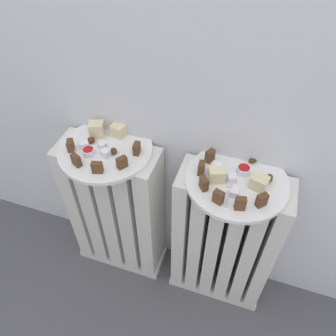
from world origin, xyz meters
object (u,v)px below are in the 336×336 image
radiator_right (223,242)px  plate_right (237,181)px  fork (228,192)px  plate_left (105,150)px  jam_bowl_left (88,151)px  jam_bowl_right (244,170)px  radiator_left (117,212)px

radiator_right → plate_right: 0.30m
radiator_right → fork: 0.31m
radiator_right → fork: size_ratio=6.44×
plate_left → jam_bowl_left: (-0.03, -0.04, 0.02)m
plate_left → jam_bowl_right: (0.39, 0.03, 0.02)m
radiator_left → jam_bowl_left: (-0.03, -0.04, 0.31)m
plate_right → jam_bowl_right: (0.01, 0.03, 0.02)m
plate_left → jam_bowl_right: jam_bowl_right is taller
jam_bowl_left → jam_bowl_right: bearing=9.0°
jam_bowl_left → fork: 0.40m
plate_right → jam_bowl_left: bearing=-174.8°
radiator_left → radiator_right: bearing=-0.0°
plate_right → fork: (-0.01, -0.05, 0.01)m
plate_right → radiator_right: bearing=0.0°
jam_bowl_left → plate_left: bearing=50.0°
radiator_left → fork: size_ratio=6.44×
radiator_right → jam_bowl_right: size_ratio=15.36×
jam_bowl_left → fork: jam_bowl_left is taller
plate_right → fork: bearing=-104.7°
plate_right → jam_bowl_left: 0.42m
plate_right → jam_bowl_left: jam_bowl_left is taller
radiator_left → jam_bowl_right: size_ratio=15.36×
plate_left → plate_right: (0.38, 0.00, 0.00)m
radiator_right → plate_left: size_ratio=2.10×
fork → jam_bowl_left: bearing=178.2°
radiator_right → jam_bowl_left: jam_bowl_left is taller
radiator_left → jam_bowl_left: 0.32m
jam_bowl_right → jam_bowl_left: bearing=-171.0°
radiator_left → fork: (0.37, -0.05, 0.31)m
plate_left → jam_bowl_left: size_ratio=7.58×
jam_bowl_right → fork: 0.08m
jam_bowl_left → fork: bearing=-1.8°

